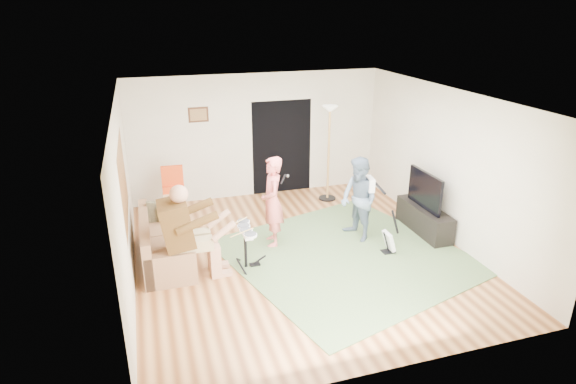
# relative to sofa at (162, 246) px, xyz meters

# --- Properties ---
(floor) EXTENTS (6.00, 6.00, 0.00)m
(floor) POSITION_rel_sofa_xyz_m (2.29, -0.48, -0.26)
(floor) COLOR brown
(floor) RESTS_ON ground
(walls) EXTENTS (5.50, 6.00, 2.70)m
(walls) POSITION_rel_sofa_xyz_m (2.29, -0.48, 1.09)
(walls) COLOR beige
(walls) RESTS_ON floor
(ceiling) EXTENTS (6.00, 6.00, 0.00)m
(ceiling) POSITION_rel_sofa_xyz_m (2.29, -0.48, 2.44)
(ceiling) COLOR white
(ceiling) RESTS_ON walls
(window_blinds) EXTENTS (0.00, 2.05, 2.05)m
(window_blinds) POSITION_rel_sofa_xyz_m (-0.46, -0.28, 1.29)
(window_blinds) COLOR brown
(window_blinds) RESTS_ON walls
(doorway) EXTENTS (2.10, 0.00, 2.10)m
(doorway) POSITION_rel_sofa_xyz_m (2.84, 2.51, 0.79)
(doorway) COLOR black
(doorway) RESTS_ON walls
(picture_frame) EXTENTS (0.42, 0.03, 0.32)m
(picture_frame) POSITION_rel_sofa_xyz_m (1.04, 2.51, 1.64)
(picture_frame) COLOR #3F2314
(picture_frame) RESTS_ON walls
(area_rug) EXTENTS (4.50, 4.54, 0.02)m
(area_rug) POSITION_rel_sofa_xyz_m (3.01, -0.78, -0.25)
(area_rug) COLOR #516E43
(area_rug) RESTS_ON floor
(sofa) EXTENTS (0.78, 1.90, 0.77)m
(sofa) POSITION_rel_sofa_xyz_m (0.00, 0.00, 0.00)
(sofa) COLOR #996E4C
(sofa) RESTS_ON floor
(drummer) EXTENTS (1.00, 0.56, 1.54)m
(drummer) POSITION_rel_sofa_xyz_m (0.44, -0.65, 0.34)
(drummer) COLOR brown
(drummer) RESTS_ON sofa
(drum_kit) EXTENTS (0.40, 0.72, 0.74)m
(drum_kit) POSITION_rel_sofa_xyz_m (1.29, -0.65, 0.07)
(drum_kit) COLOR black
(drum_kit) RESTS_ON floor
(singer) EXTENTS (0.46, 0.63, 1.62)m
(singer) POSITION_rel_sofa_xyz_m (1.93, 0.04, 0.55)
(singer) COLOR #EA6865
(singer) RESTS_ON floor
(microphone) EXTENTS (0.06, 0.06, 0.24)m
(microphone) POSITION_rel_sofa_xyz_m (2.13, 0.04, 0.95)
(microphone) COLOR black
(microphone) RESTS_ON singer
(guitarist) EXTENTS (0.73, 0.86, 1.54)m
(guitarist) POSITION_rel_sofa_xyz_m (3.47, -0.21, 0.51)
(guitarist) COLOR slate
(guitarist) RESTS_ON floor
(guitar_held) EXTENTS (0.22, 0.61, 0.26)m
(guitar_held) POSITION_rel_sofa_xyz_m (3.67, -0.21, 0.79)
(guitar_held) COLOR white
(guitar_held) RESTS_ON guitarist
(guitar_spare) EXTENTS (0.29, 0.26, 0.79)m
(guitar_spare) POSITION_rel_sofa_xyz_m (3.76, -0.88, -0.03)
(guitar_spare) COLOR black
(guitar_spare) RESTS_ON floor
(torchiere_lamp) EXTENTS (0.37, 0.37, 2.07)m
(torchiere_lamp) POSITION_rel_sofa_xyz_m (3.66, 1.76, 1.17)
(torchiere_lamp) COLOR black
(torchiere_lamp) RESTS_ON floor
(dining_chair) EXTENTS (0.46, 0.48, 1.05)m
(dining_chair) POSITION_rel_sofa_xyz_m (0.36, 1.70, 0.12)
(dining_chair) COLOR beige
(dining_chair) RESTS_ON floor
(tv_cabinet) EXTENTS (0.40, 1.40, 0.50)m
(tv_cabinet) POSITION_rel_sofa_xyz_m (4.79, -0.33, -0.01)
(tv_cabinet) COLOR black
(tv_cabinet) RESTS_ON floor
(television) EXTENTS (0.06, 1.02, 0.67)m
(television) POSITION_rel_sofa_xyz_m (4.74, -0.33, 0.59)
(television) COLOR black
(television) RESTS_ON tv_cabinet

